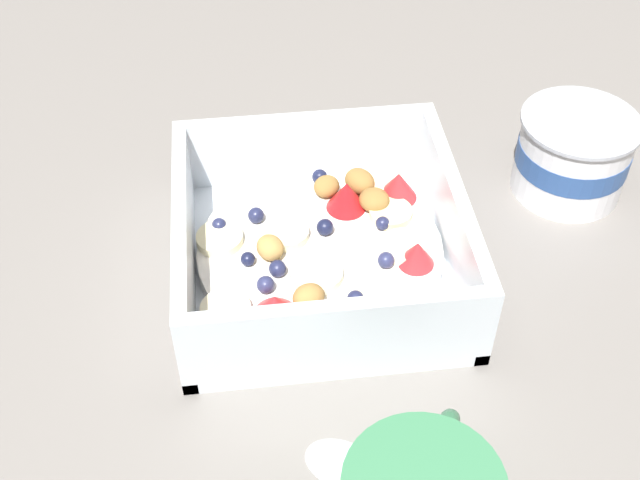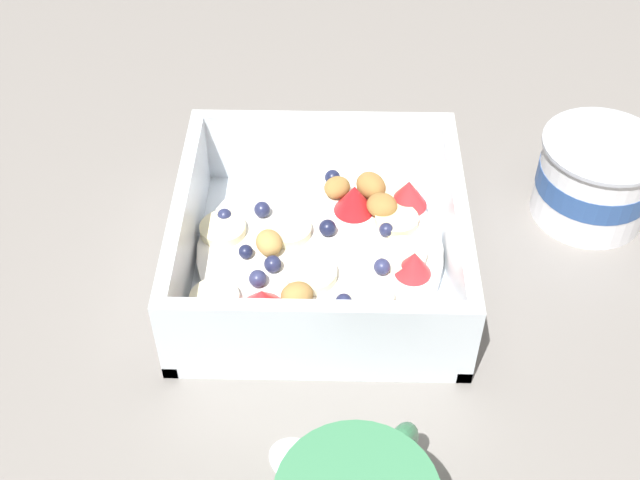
# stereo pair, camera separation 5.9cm
# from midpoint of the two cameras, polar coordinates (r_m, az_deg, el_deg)

# --- Properties ---
(ground_plane) EXTENTS (2.40, 2.40, 0.00)m
(ground_plane) POSITION_cam_midpoint_polar(r_m,az_deg,el_deg) (0.62, -3.42, -1.30)
(ground_plane) COLOR gray
(fruit_bowl) EXTENTS (0.20, 0.20, 0.07)m
(fruit_bowl) POSITION_cam_midpoint_polar(r_m,az_deg,el_deg) (0.59, -2.67, -0.66)
(fruit_bowl) COLOR white
(fruit_bowl) RESTS_ON ground
(spoon) EXTENTS (0.11, 0.16, 0.01)m
(spoon) POSITION_cam_midpoint_polar(r_m,az_deg,el_deg) (0.50, 1.35, -16.41)
(spoon) COLOR silver
(spoon) RESTS_ON ground
(yogurt_cup) EXTENTS (0.09, 0.09, 0.07)m
(yogurt_cup) POSITION_cam_midpoint_polar(r_m,az_deg,el_deg) (0.67, 14.86, 5.68)
(yogurt_cup) COLOR white
(yogurt_cup) RESTS_ON ground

